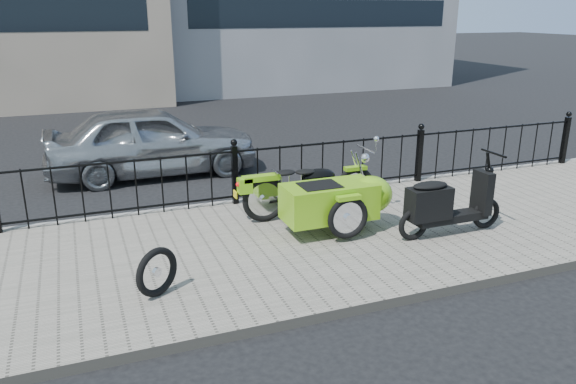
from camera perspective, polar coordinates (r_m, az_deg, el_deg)
name	(u,v)px	position (r m, az deg, el deg)	size (l,w,h in m)	color
ground	(261,239)	(8.13, -2.76, -4.75)	(120.00, 120.00, 0.00)	black
sidewalk	(273,248)	(7.67, -1.57, -5.69)	(30.00, 3.80, 0.12)	slate
curb	(233,204)	(9.39, -5.56, -1.22)	(30.00, 0.10, 0.12)	gray
iron_fence	(235,176)	(9.10, -5.42, 1.64)	(14.11, 0.11, 1.08)	black
motorcycle_sidecar	(336,197)	(8.06, 4.91, -0.47)	(2.28, 1.48, 0.98)	black
scooter	(445,205)	(8.08, 15.67, -1.29)	(1.69, 0.49, 1.14)	black
spare_tire	(157,272)	(6.38, -13.17, -7.92)	(0.57, 0.57, 0.08)	black
sedan_car	(152,141)	(11.39, -13.63, 5.09)	(1.63, 4.05, 1.38)	#A3A5A9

